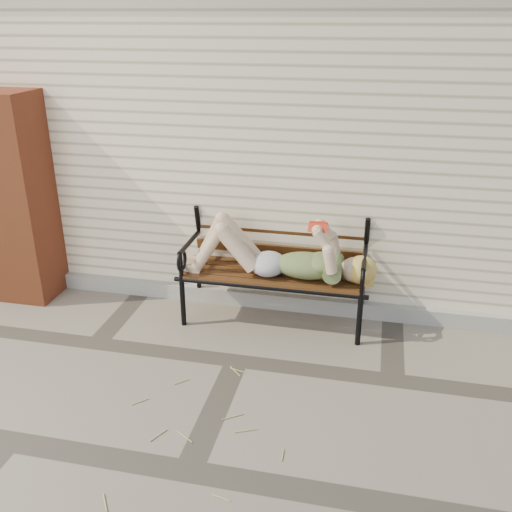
# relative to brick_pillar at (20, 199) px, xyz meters

# --- Properties ---
(ground) EXTENTS (80.00, 80.00, 0.00)m
(ground) POSITION_rel_brick_pillar_xyz_m (2.30, -0.75, -1.00)
(ground) COLOR #786B5C
(ground) RESTS_ON ground
(house_wall) EXTENTS (8.00, 4.00, 3.00)m
(house_wall) POSITION_rel_brick_pillar_xyz_m (2.30, 2.25, 0.50)
(house_wall) COLOR #F8E5C1
(house_wall) RESTS_ON ground
(foundation_strip) EXTENTS (8.00, 0.10, 0.15)m
(foundation_strip) POSITION_rel_brick_pillar_xyz_m (2.30, 0.22, -0.93)
(foundation_strip) COLOR #AFAC9E
(foundation_strip) RESTS_ON ground
(brick_pillar) EXTENTS (0.50, 0.50, 2.00)m
(brick_pillar) POSITION_rel_brick_pillar_xyz_m (0.00, 0.00, 0.00)
(brick_pillar) COLOR brown
(brick_pillar) RESTS_ON ground
(garden_bench) EXTENTS (1.78, 0.71, 1.15)m
(garden_bench) POSITION_rel_brick_pillar_xyz_m (2.47, 0.07, -0.35)
(garden_bench) COLOR black
(garden_bench) RESTS_ON ground
(reading_woman) EXTENTS (1.68, 0.38, 0.53)m
(reading_woman) POSITION_rel_brick_pillar_xyz_m (2.48, -0.07, -0.31)
(reading_woman) COLOR #0A3B47
(reading_woman) RESTS_ON ground
(straw_scatter) EXTENTS (1.91, 1.63, 0.01)m
(straw_scatter) POSITION_rel_brick_pillar_xyz_m (1.37, -1.48, -0.99)
(straw_scatter) COLOR tan
(straw_scatter) RESTS_ON ground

